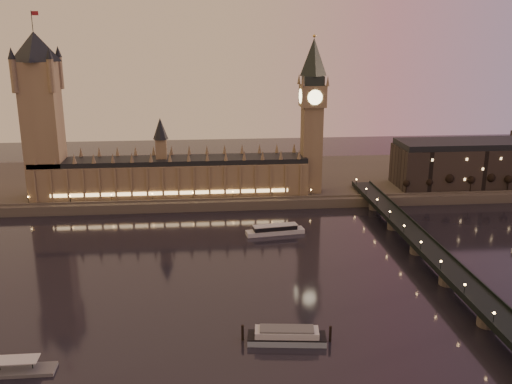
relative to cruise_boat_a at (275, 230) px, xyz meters
The scene contains 15 objects.
ground 59.36m from the cruise_boat_a, 111.31° to the right, with size 700.00×700.00×0.00m, color black.
far_embankment 110.07m from the cruise_boat_a, 85.60° to the left, with size 560.00×130.00×6.00m, color #423D35.
palace_of_westminster 92.19m from the cruise_boat_a, 133.18° to the left, with size 180.00×26.62×52.00m.
victoria_tower 168.47m from the cruise_boat_a, 155.09° to the left, with size 31.68×31.68×118.00m.
big_ben 95.73m from the cruise_boat_a, 63.74° to the left, with size 17.68×17.68×104.00m.
westminster_bridge 89.28m from the cruise_boat_a, 38.26° to the right, with size 13.20×260.00×15.30m.
city_block 190.22m from the cruise_boat_a, 23.58° to the left, with size 155.00×45.00×34.00m.
bare_tree_0 110.38m from the cruise_boat_a, 29.31° to the left, with size 5.27×5.27×10.73m.
bare_tree_1 123.34m from the cruise_boat_a, 25.96° to the left, with size 5.27×5.27×10.73m.
bare_tree_2 136.65m from the cruise_boat_a, 23.25° to the left, with size 5.27×5.27×10.73m.
bare_tree_3 150.21m from the cruise_boat_a, 21.03° to the left, with size 5.27×5.27×10.73m.
bare_tree_4 163.97m from the cruise_boat_a, 19.18° to the left, with size 5.27×5.27×10.73m.
bare_tree_5 177.88m from the cruise_boat_a, 17.62° to the left, with size 5.27×5.27×10.73m.
cruise_boat_a is the anchor object (origin of this frame).
moored_barge 117.67m from the cruise_boat_a, 95.05° to the right, with size 33.83×11.65×6.24m.
Camera 1 is at (-17.91, -250.59, 113.61)m, focal length 40.00 mm.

